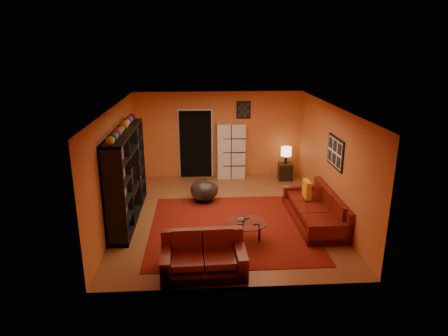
{
  "coord_description": "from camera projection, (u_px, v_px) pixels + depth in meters",
  "views": [
    {
      "loc": [
        -0.58,
        -8.82,
        3.96
      ],
      "look_at": [
        -0.02,
        0.1,
        1.15
      ],
      "focal_mm": 32.0,
      "sensor_mm": 36.0,
      "label": 1
    }
  ],
  "objects": [
    {
      "name": "wall_right",
      "position": [
        331.0,
        161.0,
        9.38
      ],
      "size": [
        0.0,
        6.0,
        6.0
      ],
      "primitive_type": "plane",
      "rotation": [
        1.57,
        0.0,
        -1.57
      ],
      "color": "#CE642D",
      "rests_on": "floor"
    },
    {
      "name": "throw_pillow",
      "position": [
        307.0,
        189.0,
        9.5
      ],
      "size": [
        0.12,
        0.42,
        0.42
      ],
      "primitive_type": "cube",
      "color": "orange",
      "rests_on": "sofa"
    },
    {
      "name": "sofa",
      "position": [
        319.0,
        210.0,
        9.18
      ],
      "size": [
        1.01,
        2.43,
        0.85
      ],
      "rotation": [
        0.0,
        0.0,
        0.01
      ],
      "color": "#530E0B",
      "rests_on": "rug"
    },
    {
      "name": "wall_left",
      "position": [
        116.0,
        165.0,
        9.08
      ],
      "size": [
        0.0,
        6.0,
        6.0
      ],
      "primitive_type": "plane",
      "rotation": [
        1.57,
        0.0,
        1.57
      ],
      "color": "#CE642D",
      "rests_on": "floor"
    },
    {
      "name": "side_table",
      "position": [
        285.0,
        171.0,
        12.04
      ],
      "size": [
        0.42,
        0.42,
        0.5
      ],
      "primitive_type": "cube",
      "rotation": [
        0.0,
        0.0,
        -0.06
      ],
      "color": "black",
      "rests_on": "floor"
    },
    {
      "name": "tv",
      "position": [
        128.0,
        180.0,
        9.1
      ],
      "size": [
        0.87,
        0.11,
        0.5
      ],
      "primitive_type": "imported",
      "rotation": [
        0.0,
        0.0,
        1.57
      ],
      "color": "black",
      "rests_on": "entertainment_unit"
    },
    {
      "name": "wall_art_back",
      "position": [
        244.0,
        110.0,
        11.88
      ],
      "size": [
        0.42,
        0.03,
        0.52
      ],
      "primitive_type": "cube",
      "color": "black",
      "rests_on": "wall_back"
    },
    {
      "name": "wall_back",
      "position": [
        219.0,
        135.0,
        12.08
      ],
      "size": [
        6.0,
        0.0,
        6.0
      ],
      "primitive_type": "plane",
      "rotation": [
        1.57,
        0.0,
        0.0
      ],
      "color": "#CE642D",
      "rests_on": "floor"
    },
    {
      "name": "wall_front",
      "position": [
        237.0,
        217.0,
        6.37
      ],
      "size": [
        6.0,
        0.0,
        6.0
      ],
      "primitive_type": "plane",
      "rotation": [
        -1.57,
        0.0,
        0.0
      ],
      "color": "#CE642D",
      "rests_on": "floor"
    },
    {
      "name": "entertainment_unit",
      "position": [
        126.0,
        175.0,
        9.16
      ],
      "size": [
        0.45,
        3.0,
        2.1
      ],
      "primitive_type": "cube",
      "color": "black",
      "rests_on": "floor"
    },
    {
      "name": "floor",
      "position": [
        225.0,
        215.0,
        9.62
      ],
      "size": [
        6.0,
        6.0,
        0.0
      ],
      "primitive_type": "plane",
      "color": "brown",
      "rests_on": "ground"
    },
    {
      "name": "wall_art_right",
      "position": [
        335.0,
        152.0,
        9.0
      ],
      "size": [
        0.03,
        1.0,
        0.7
      ],
      "primitive_type": "cube",
      "color": "black",
      "rests_on": "wall_right"
    },
    {
      "name": "coffee_table",
      "position": [
        247.0,
        224.0,
        8.24
      ],
      "size": [
        0.85,
        0.85,
        0.43
      ],
      "rotation": [
        0.0,
        0.0,
        -0.3
      ],
      "color": "silver",
      "rests_on": "floor"
    },
    {
      "name": "loveseat",
      "position": [
        203.0,
        256.0,
        7.2
      ],
      "size": [
        1.54,
        0.96,
        0.85
      ],
      "rotation": [
        0.0,
        0.0,
        1.61
      ],
      "color": "#530E0B",
      "rests_on": "rug"
    },
    {
      "name": "bowl_chair",
      "position": [
        204.0,
        190.0,
        10.33
      ],
      "size": [
        0.74,
        0.74,
        0.6
      ],
      "color": "black",
      "rests_on": "floor"
    },
    {
      "name": "table_lamp",
      "position": [
        286.0,
        152.0,
        11.86
      ],
      "size": [
        0.3,
        0.3,
        0.51
      ],
      "color": "black",
      "rests_on": "side_table"
    },
    {
      "name": "ceiling",
      "position": [
        225.0,
        107.0,
        8.84
      ],
      "size": [
        6.0,
        6.0,
        0.0
      ],
      "primitive_type": "plane",
      "rotation": [
        3.14,
        0.0,
        0.0
      ],
      "color": "white",
      "rests_on": "wall_back"
    },
    {
      "name": "rug",
      "position": [
        231.0,
        227.0,
        8.95
      ],
      "size": [
        3.6,
        3.6,
        0.01
      ],
      "primitive_type": "cube",
      "color": "#5B100A",
      "rests_on": "floor"
    },
    {
      "name": "doorway",
      "position": [
        196.0,
        144.0,
        12.09
      ],
      "size": [
        0.95,
        0.1,
        2.04
      ],
      "primitive_type": "cube",
      "color": "black",
      "rests_on": "floor"
    },
    {
      "name": "storage_cabinet",
      "position": [
        231.0,
        151.0,
        12.05
      ],
      "size": [
        0.85,
        0.4,
        1.68
      ],
      "primitive_type": "cube",
      "rotation": [
        0.0,
        0.0,
        0.04
      ],
      "color": "silver",
      "rests_on": "floor"
    }
  ]
}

